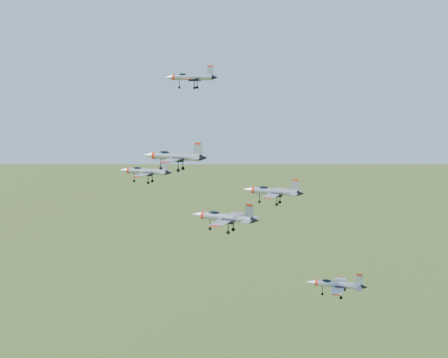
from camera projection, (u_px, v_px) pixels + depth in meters
The scene contains 6 objects.
jet_lead at pixel (191, 77), 142.32m from camera, with size 12.45×10.60×3.39m.
jet_left_high at pixel (145, 171), 131.76m from camera, with size 11.96×10.09×3.22m.
jet_right_high at pixel (174, 156), 106.21m from camera, with size 11.82×9.94×3.17m.
jet_left_low at pixel (273, 191), 131.44m from camera, with size 13.44×11.25×3.60m.
jet_right_low at pixel (224, 217), 110.01m from camera, with size 12.98×10.80×3.47m.
jet_trail at pixel (336, 284), 113.39m from camera, with size 11.05×9.36×2.99m.
Camera 1 is at (65.32, -106.45, 153.08)m, focal length 50.00 mm.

